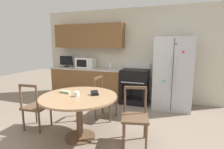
{
  "coord_description": "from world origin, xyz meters",
  "views": [
    {
      "loc": [
        1.26,
        -2.36,
        1.58
      ],
      "look_at": [
        0.05,
        1.15,
        0.95
      ],
      "focal_mm": 28.0,
      "sensor_mm": 36.0,
      "label": 1
    }
  ],
  "objects_px": {
    "oven_range": "(135,86)",
    "dining_chair_left": "(36,107)",
    "dining_chair_right": "(135,117)",
    "refrigerator": "(172,73)",
    "countertop_tv": "(66,61)",
    "dining_chair_far": "(105,98)",
    "candle_glass": "(77,94)",
    "microwave": "(86,63)",
    "counter_bottle": "(110,65)",
    "wallet": "(95,93)"
  },
  "relations": [
    {
      "from": "counter_bottle",
      "to": "dining_chair_left",
      "type": "xyz_separation_m",
      "value": [
        -0.69,
        -2.2,
        -0.57
      ]
    },
    {
      "from": "refrigerator",
      "to": "microwave",
      "type": "relative_size",
      "value": 3.2
    },
    {
      "from": "dining_chair_right",
      "to": "dining_chair_far",
      "type": "xyz_separation_m",
      "value": [
        -0.82,
        0.76,
        0.0
      ]
    },
    {
      "from": "microwave",
      "to": "dining_chair_left",
      "type": "distance_m",
      "value": 2.28
    },
    {
      "from": "oven_range",
      "to": "counter_bottle",
      "type": "relative_size",
      "value": 4.02
    },
    {
      "from": "microwave",
      "to": "wallet",
      "type": "xyz_separation_m",
      "value": [
        1.24,
        -2.08,
        -0.27
      ]
    },
    {
      "from": "oven_range",
      "to": "candle_glass",
      "type": "height_order",
      "value": "oven_range"
    },
    {
      "from": "dining_chair_left",
      "to": "dining_chair_far",
      "type": "distance_m",
      "value": 1.38
    },
    {
      "from": "dining_chair_left",
      "to": "refrigerator",
      "type": "bearing_deg",
      "value": 37.73
    },
    {
      "from": "counter_bottle",
      "to": "wallet",
      "type": "height_order",
      "value": "counter_bottle"
    },
    {
      "from": "counter_bottle",
      "to": "dining_chair_right",
      "type": "height_order",
      "value": "counter_bottle"
    },
    {
      "from": "countertop_tv",
      "to": "dining_chair_far",
      "type": "relative_size",
      "value": 0.47
    },
    {
      "from": "dining_chair_far",
      "to": "wallet",
      "type": "relative_size",
      "value": 5.22
    },
    {
      "from": "dining_chair_left",
      "to": "oven_range",
      "type": "bearing_deg",
      "value": 52.98
    },
    {
      "from": "countertop_tv",
      "to": "dining_chair_right",
      "type": "bearing_deg",
      "value": -38.13
    },
    {
      "from": "oven_range",
      "to": "dining_chair_right",
      "type": "distance_m",
      "value": 2.03
    },
    {
      "from": "refrigerator",
      "to": "candle_glass",
      "type": "height_order",
      "value": "refrigerator"
    },
    {
      "from": "refrigerator",
      "to": "dining_chair_left",
      "type": "height_order",
      "value": "refrigerator"
    },
    {
      "from": "microwave",
      "to": "refrigerator",
      "type": "bearing_deg",
      "value": -2.68
    },
    {
      "from": "refrigerator",
      "to": "counter_bottle",
      "type": "height_order",
      "value": "refrigerator"
    },
    {
      "from": "countertop_tv",
      "to": "dining_chair_far",
      "type": "distance_m",
      "value": 2.32
    },
    {
      "from": "countertop_tv",
      "to": "candle_glass",
      "type": "relative_size",
      "value": 4.7
    },
    {
      "from": "dining_chair_left",
      "to": "dining_chair_far",
      "type": "height_order",
      "value": "same"
    },
    {
      "from": "oven_range",
      "to": "countertop_tv",
      "type": "distance_m",
      "value": 2.29
    },
    {
      "from": "dining_chair_far",
      "to": "oven_range",
      "type": "bearing_deg",
      "value": 165.87
    },
    {
      "from": "counter_bottle",
      "to": "wallet",
      "type": "bearing_deg",
      "value": -77.35
    },
    {
      "from": "microwave",
      "to": "countertop_tv",
      "type": "height_order",
      "value": "countertop_tv"
    },
    {
      "from": "refrigerator",
      "to": "counter_bottle",
      "type": "relative_size",
      "value": 6.58
    },
    {
      "from": "dining_chair_right",
      "to": "dining_chair_far",
      "type": "relative_size",
      "value": 1.0
    },
    {
      "from": "refrigerator",
      "to": "countertop_tv",
      "type": "height_order",
      "value": "refrigerator"
    },
    {
      "from": "dining_chair_left",
      "to": "dining_chair_right",
      "type": "bearing_deg",
      "value": 1.55
    },
    {
      "from": "microwave",
      "to": "wallet",
      "type": "height_order",
      "value": "microwave"
    },
    {
      "from": "refrigerator",
      "to": "counter_bottle",
      "type": "xyz_separation_m",
      "value": [
        -1.7,
        0.12,
        0.12
      ]
    },
    {
      "from": "dining_chair_right",
      "to": "oven_range",
      "type": "bearing_deg",
      "value": -90.51
    },
    {
      "from": "oven_range",
      "to": "dining_chair_far",
      "type": "relative_size",
      "value": 1.2
    },
    {
      "from": "wallet",
      "to": "counter_bottle",
      "type": "bearing_deg",
      "value": 102.65
    },
    {
      "from": "oven_range",
      "to": "dining_chair_left",
      "type": "bearing_deg",
      "value": -123.82
    },
    {
      "from": "refrigerator",
      "to": "microwave",
      "type": "distance_m",
      "value": 2.48
    },
    {
      "from": "refrigerator",
      "to": "candle_glass",
      "type": "relative_size",
      "value": 19.47
    },
    {
      "from": "candle_glass",
      "to": "wallet",
      "type": "height_order",
      "value": "candle_glass"
    },
    {
      "from": "oven_range",
      "to": "wallet",
      "type": "bearing_deg",
      "value": -97.57
    },
    {
      "from": "counter_bottle",
      "to": "dining_chair_left",
      "type": "height_order",
      "value": "counter_bottle"
    },
    {
      "from": "microwave",
      "to": "wallet",
      "type": "distance_m",
      "value": 2.44
    },
    {
      "from": "refrigerator",
      "to": "countertop_tv",
      "type": "relative_size",
      "value": 4.14
    },
    {
      "from": "countertop_tv",
      "to": "dining_chair_far",
      "type": "bearing_deg",
      "value": -35.76
    },
    {
      "from": "oven_range",
      "to": "wallet",
      "type": "height_order",
      "value": "oven_range"
    },
    {
      "from": "dining_chair_right",
      "to": "counter_bottle",
      "type": "bearing_deg",
      "value": -72.89
    },
    {
      "from": "counter_bottle",
      "to": "refrigerator",
      "type": "bearing_deg",
      "value": -4.14
    },
    {
      "from": "countertop_tv",
      "to": "dining_chair_far",
      "type": "xyz_separation_m",
      "value": [
        1.81,
        -1.3,
        -0.65
      ]
    },
    {
      "from": "counter_bottle",
      "to": "candle_glass",
      "type": "height_order",
      "value": "counter_bottle"
    }
  ]
}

